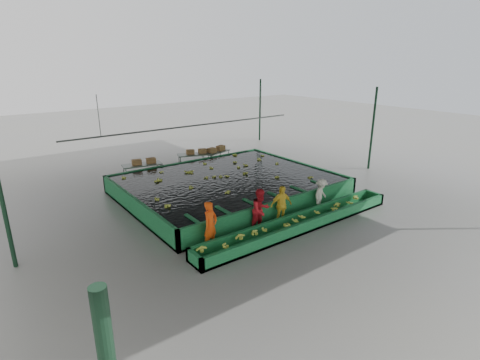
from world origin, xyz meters
TOP-DOWN VIEW (x-y plane):
  - ground at (0.00, 0.00)m, footprint 80.00×80.00m
  - shed_roof at (0.00, 0.00)m, footprint 20.00×22.00m
  - shed_posts at (0.00, 0.00)m, footprint 20.00×22.00m
  - flotation_tank at (0.00, 1.50)m, footprint 10.00×8.00m
  - tank_water at (0.00, 1.50)m, footprint 9.70×7.70m
  - sorting_trough at (0.00, -3.60)m, footprint 10.00×1.00m
  - cableway_rail at (0.00, 5.00)m, footprint 0.08×0.08m
  - rail_hanger_left at (-5.00, 5.00)m, footprint 0.04×0.04m
  - rail_hanger_right at (5.00, 5.00)m, footprint 0.04×0.04m
  - worker_a at (-3.79, -2.80)m, footprint 0.77×0.65m
  - worker_b at (-1.45, -2.80)m, footprint 0.89×0.71m
  - worker_c at (-0.35, -2.80)m, footprint 1.05×0.61m
  - worker_d at (2.07, -2.80)m, footprint 1.09×0.83m
  - packing_table_left at (-2.61, 6.16)m, footprint 2.25×1.22m
  - packing_table_mid at (0.97, 6.50)m, footprint 2.25×1.50m
  - packing_table_right at (2.50, 6.40)m, footprint 2.11×1.35m
  - box_stack_left at (-2.49, 6.15)m, footprint 1.34×0.60m
  - box_stack_mid at (1.10, 6.51)m, footprint 1.28×0.71m
  - box_stack_right at (2.51, 6.40)m, footprint 1.46×0.75m
  - floating_bananas at (0.00, 2.30)m, footprint 8.38×5.72m
  - trough_bananas at (0.00, -3.60)m, footprint 8.53×0.57m

SIDE VIEW (x-z plane):
  - ground at x=0.00m, z-range 0.00..0.00m
  - sorting_trough at x=0.00m, z-range 0.00..0.50m
  - trough_bananas at x=0.00m, z-range 0.34..0.46m
  - packing_table_right at x=2.50m, z-range 0.00..0.90m
  - flotation_tank at x=0.00m, z-range 0.00..0.90m
  - packing_table_mid at x=0.97m, z-range 0.00..0.95m
  - packing_table_left at x=-2.61m, z-range 0.00..0.97m
  - worker_d at x=2.07m, z-range 0.00..1.50m
  - worker_c at x=-0.35m, z-range 0.00..1.68m
  - tank_water at x=0.00m, z-range 0.85..0.85m
  - floating_bananas at x=0.00m, z-range 0.79..0.91m
  - worker_b at x=-1.45m, z-range 0.00..1.77m
  - box_stack_right at x=2.51m, z-range 0.75..1.05m
  - worker_a at x=-3.79m, z-range 0.00..1.79m
  - box_stack_mid at x=1.10m, z-range 0.82..1.09m
  - box_stack_left at x=-2.49m, z-range 0.83..1.11m
  - shed_posts at x=0.00m, z-range 0.00..5.00m
  - cableway_rail at x=0.00m, z-range -4.00..10.00m
  - rail_hanger_left at x=-5.00m, z-range 3.00..5.00m
  - rail_hanger_right at x=5.00m, z-range 3.00..5.00m
  - shed_roof at x=0.00m, z-range 4.98..5.02m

